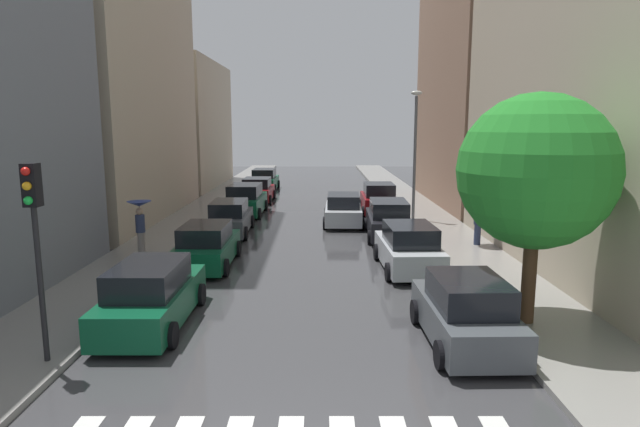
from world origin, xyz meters
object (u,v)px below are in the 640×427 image
Objects in this scene: parked_car_left_fourth at (246,201)px; parked_car_right_nearest at (466,313)px; pedestrian_near_tree at (140,217)px; street_tree_right at (537,172)px; parked_car_left_second at (207,246)px; parked_car_right_fourth at (379,199)px; parked_car_right_second at (409,249)px; pedestrian_foreground at (479,207)px; lamp_post_right at (416,146)px; traffic_light_left_corner at (35,219)px; parked_car_left_sixth at (265,180)px; parked_car_right_third at (389,220)px; parked_car_left_fifth at (258,191)px; car_midroad at (344,210)px; parked_car_left_nearest at (152,296)px; parked_car_left_third at (230,218)px.

parked_car_right_nearest is (7.84, -18.55, -0.05)m from parked_car_left_fourth.
pedestrian_near_tree is 14.65m from street_tree_right.
pedestrian_near_tree is (-2.87, 1.29, 0.88)m from parked_car_left_second.
pedestrian_near_tree reaches higher than parked_car_left_fourth.
parked_car_right_fourth is at bearing -103.49° from pedestrian_near_tree.
pedestrian_near_tree is at bearing 166.43° from parked_car_left_fourth.
parked_car_right_nearest is 6.62m from parked_car_right_second.
parked_car_right_fourth is at bearing -85.03° from parked_car_left_fourth.
lamp_post_right is (-1.69, 6.07, 2.32)m from pedestrian_foreground.
pedestrian_near_tree is 9.82m from traffic_light_left_corner.
parked_car_left_fourth is at bearing 94.12° from parked_car_right_fourth.
parked_car_left_sixth is 19.57m from parked_car_right_third.
parked_car_right_third is 16.45m from traffic_light_left_corner.
parked_car_left_fifth is 0.96× the size of parked_car_right_fourth.
car_midroad is at bearing -116.64° from parked_car_left_fourth.
parked_car_left_fourth is 2.24× the size of pedestrian_near_tree.
parked_car_right_fourth is 0.96× the size of car_midroad.
parked_car_left_fifth is 6.41m from parked_car_left_sixth.
parked_car_left_fourth is 1.08× the size of parked_car_right_second.
parked_car_right_nearest is (7.76, -23.85, 0.02)m from parked_car_left_fifth.
parked_car_right_nearest is at bearing -164.21° from parked_car_left_sixth.
car_midroad is 2.11× the size of pedestrian_foreground.
traffic_light_left_corner is at bearing 168.16° from parked_car_left_second.
parked_car_right_second reaches higher than parked_car_right_nearest.
pedestrian_near_tree is at bearing 112.30° from parked_car_right_third.
parked_car_right_second is 1.02× the size of traffic_light_left_corner.
lamp_post_right is at bearing -6.87° from parked_car_right_nearest.
pedestrian_foreground is at bearing -159.43° from parked_car_right_fourth.
parked_car_left_fourth is 2.24× the size of pedestrian_foreground.
parked_car_right_nearest is 0.95× the size of parked_car_right_fourth.
street_tree_right is at bearing -160.41° from parked_car_right_second.
parked_car_right_fourth is 1.00× the size of traffic_light_left_corner.
pedestrian_foreground reaches higher than parked_car_right_third.
parked_car_left_nearest is 1.01× the size of parked_car_left_third.
parked_car_left_fifth is at bearing 16.66° from parked_car_right_nearest.
parked_car_left_second is 1.02× the size of parked_car_right_fourth.
parked_car_left_nearest reaches higher than parked_car_left_third.
parked_car_right_nearest is at bearing -169.67° from car_midroad.
street_tree_right is at bearing -173.32° from parked_car_right_fourth.
car_midroad is (5.45, 8.45, 0.00)m from parked_car_left_second.
parked_car_right_fourth is 2.02× the size of pedestrian_foreground.
parked_car_left_nearest is 0.97× the size of parked_car_left_fourth.
pedestrian_foreground is (5.50, -5.47, 1.01)m from car_midroad.
street_tree_right is 1.37× the size of traffic_light_left_corner.
traffic_light_left_corner is (-1.60, -19.77, 2.45)m from parked_car_left_fourth.
parked_car_left_sixth reaches higher than parked_car_right_second.
parked_car_left_fourth is at bearing 0.73° from parked_car_left_second.
parked_car_left_fourth is 10.23m from lamp_post_right.
parked_car_left_second is 3.27m from pedestrian_near_tree.
traffic_light_left_corner is at bearing 176.82° from parked_car_left_fourth.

